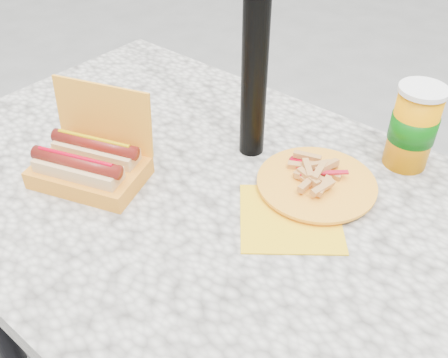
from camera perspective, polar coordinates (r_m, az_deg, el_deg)
The scene contains 4 objects.
picnic_table at distance 1.02m, azimuth -2.59°, elevation -5.66°, with size 1.20×0.80×0.75m.
hotdog_box at distance 0.97m, azimuth -15.08°, elevation 1.80°, with size 0.24×0.20×0.17m.
fries_plate at distance 0.95m, azimuth 10.22°, elevation -0.60°, with size 0.25×0.34×0.04m.
soda_cup at distance 1.02m, azimuth 20.82°, elevation 5.57°, with size 0.09×0.09×0.17m.
Camera 1 is at (0.50, -0.53, 1.35)m, focal length 40.00 mm.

